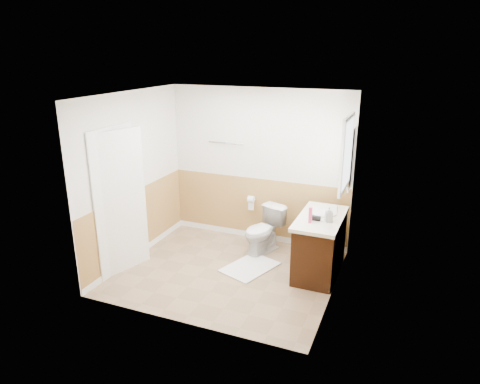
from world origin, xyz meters
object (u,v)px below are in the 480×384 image
at_px(toilet, 263,230).
at_px(bath_mat, 250,267).
at_px(lotion_bottle, 310,215).
at_px(vanity_cabinet, 320,247).
at_px(soap_dispenser, 329,214).

bearing_deg(toilet, bath_mat, -70.09).
bearing_deg(lotion_bottle, toilet, 145.16).
bearing_deg(vanity_cabinet, toilet, 161.19).
relative_size(bath_mat, vanity_cabinet, 0.73).
bearing_deg(bath_mat, toilet, 90.00).
relative_size(toilet, soap_dispenser, 3.51).
distance_m(lotion_bottle, soap_dispenser, 0.26).
height_order(bath_mat, vanity_cabinet, vanity_cabinet).
xyz_separation_m(bath_mat, soap_dispenser, (1.07, 0.13, 0.94)).
distance_m(vanity_cabinet, soap_dispenser, 0.58).
bearing_deg(toilet, vanity_cabinet, 1.10).
distance_m(toilet, vanity_cabinet, 1.01).
bearing_deg(bath_mat, vanity_cabinet, 15.10).
height_order(lotion_bottle, soap_dispenser, lotion_bottle).
height_order(toilet, soap_dispenser, soap_dispenser).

